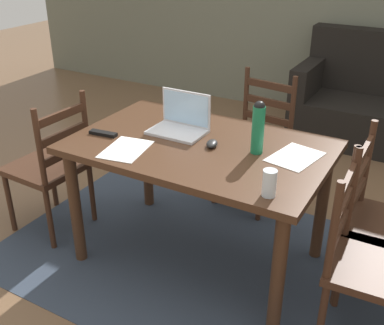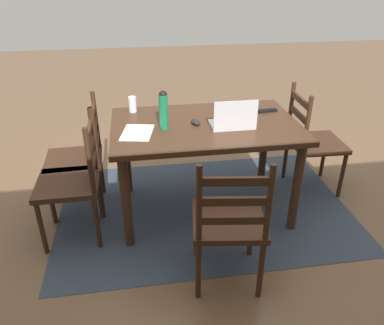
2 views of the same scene
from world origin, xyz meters
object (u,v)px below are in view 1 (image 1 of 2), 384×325
Objects in this scene: drinking_glass at (269,183)px; computer_mouse at (212,144)px; chair_right_near at (370,264)px; water_bottle at (258,126)px; chair_far_head at (255,143)px; chair_left_near at (51,167)px; dining_table at (200,161)px; chair_right_far at (384,225)px; laptop at (181,121)px; tv_remote at (103,133)px.

computer_mouse is (-0.46, 0.34, -0.05)m from drinking_glass.
chair_right_near is 0.86m from water_bottle.
chair_right_near is 1.42m from chair_far_head.
computer_mouse is at bearing 9.62° from chair_left_near.
dining_table is 1.04m from chair_right_near.
dining_table is at bearing -169.69° from chair_right_far.
chair_right_near is 1.28m from laptop.
drinking_glass reaches higher than dining_table.
dining_table is 11.20× the size of drinking_glass.
chair_right_far is 1.62m from tv_remote.
chair_right_far is at bearing 11.05° from water_bottle.
chair_right_near is at bearing -96.74° from tv_remote.
tv_remote is at bearing -165.89° from water_bottle.
chair_far_head is 0.89m from computer_mouse.
laptop is 0.29m from computer_mouse.
chair_far_head is at bearing 134.53° from chair_right_near.
tv_remote is (-0.55, -0.99, 0.32)m from chair_far_head.
tv_remote is (0.45, 0.02, 0.32)m from chair_left_near.
chair_right_far is 1.00× the size of chair_far_head.
chair_right_near is 1.00× the size of chair_far_head.
chair_far_head is 7.49× the size of drinking_glass.
chair_right_far is at bearing 10.31° from dining_table.
chair_left_near is at bearing 174.06° from drinking_glass.
chair_left_near is 1.00× the size of chair_far_head.
drinking_glass is (0.53, -1.17, 0.38)m from chair_far_head.
computer_mouse is at bearing -168.28° from water_bottle.
computer_mouse reaches higher than dining_table.
computer_mouse is (-0.92, 0.18, 0.33)m from chair_right_near.
tv_remote is (-1.08, 0.18, -0.05)m from drinking_glass.
laptop is at bearing -176.62° from chair_right_far.
computer_mouse reaches higher than tv_remote.
computer_mouse is (-0.92, -0.18, 0.33)m from chair_right_far.
water_bottle is 2.28× the size of drinking_glass.
dining_table is at bearing 147.48° from drinking_glass.
chair_far_head is (-0.99, 1.01, 0.00)m from chair_right_near.
drinking_glass is 1.27× the size of computer_mouse.
water_bottle is (-0.68, -0.13, 0.46)m from chair_right_far.
chair_right_near is 2.97× the size of laptop.
chair_right_near is 7.49× the size of drinking_glass.
chair_left_near is 2.97× the size of laptop.
chair_left_near reaches higher than computer_mouse.
laptop is at bearing 166.00° from chair_right_near.
water_bottle reaches higher than computer_mouse.
chair_right_far is 9.50× the size of computer_mouse.
dining_table is 0.27m from laptop.
chair_far_head is at bearing 45.14° from chair_left_near.
chair_right_near is 1.58m from tv_remote.
chair_right_far is 7.49× the size of drinking_glass.
chair_far_head is at bearing 114.52° from drinking_glass.
tv_remote is at bearing -167.23° from chair_right_far.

